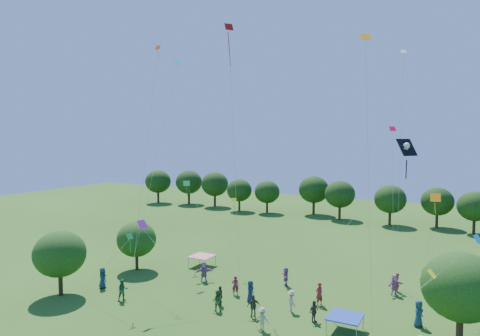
# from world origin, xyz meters

# --- Properties ---
(near_tree_west) EXTENTS (4.27, 4.27, 5.45)m
(near_tree_west) POSITION_xyz_m (-15.28, 10.68, 3.52)
(near_tree_west) COLOR #422B19
(near_tree_west) RESTS_ON ground
(near_tree_north) EXTENTS (3.89, 3.89, 4.86)m
(near_tree_north) POSITION_xyz_m (-14.38, 18.99, 3.11)
(near_tree_north) COLOR #422B19
(near_tree_north) RESTS_ON ground
(near_tree_east) EXTENTS (4.72, 4.72, 6.13)m
(near_tree_east) POSITION_xyz_m (14.35, 16.11, 4.00)
(near_tree_east) COLOR #422B19
(near_tree_east) RESTS_ON ground
(treeline) EXTENTS (88.01, 8.77, 6.77)m
(treeline) POSITION_xyz_m (-1.73, 55.43, 4.09)
(treeline) COLOR #422B19
(treeline) RESTS_ON ground
(tent_red_stripe) EXTENTS (2.20, 2.20, 1.10)m
(tent_red_stripe) POSITION_xyz_m (-9.32, 23.10, 1.04)
(tent_red_stripe) COLOR red
(tent_red_stripe) RESTS_ON ground
(tent_blue) EXTENTS (2.20, 2.20, 1.10)m
(tent_blue) POSITION_xyz_m (7.46, 15.18, 1.04)
(tent_blue) COLOR #1B3AB4
(tent_blue) RESTS_ON ground
(crowd_person_0) EXTENTS (0.71, 1.02, 1.88)m
(crowd_person_0) POSITION_xyz_m (11.77, 18.42, 0.94)
(crowd_person_0) COLOR navy
(crowd_person_0) RESTS_ON ground
(crowd_person_1) EXTENTS (0.74, 0.82, 1.84)m
(crowd_person_1) POSITION_xyz_m (4.47, 18.85, 0.92)
(crowd_person_1) COLOR maroon
(crowd_person_1) RESTS_ON ground
(crowd_person_2) EXTENTS (0.78, 0.92, 1.63)m
(crowd_person_2) POSITION_xyz_m (11.35, 26.91, 0.82)
(crowd_person_2) COLOR #245323
(crowd_person_2) RESTS_ON ground
(crowd_person_3) EXTENTS (1.10, 1.09, 1.64)m
(crowd_person_3) POSITION_xyz_m (3.05, 16.63, 0.82)
(crowd_person_3) COLOR #C3AD9C
(crowd_person_3) RESTS_ON ground
(crowd_person_4) EXTENTS (0.93, 0.95, 1.56)m
(crowd_person_4) POSITION_xyz_m (-2.37, 15.11, 0.78)
(crowd_person_4) COLOR #453E37
(crowd_person_4) RESTS_ON ground
(crowd_person_5) EXTENTS (1.25, 1.61, 1.65)m
(crowd_person_5) POSITION_xyz_m (0.45, 21.77, 0.82)
(crowd_person_5) COLOR #884F83
(crowd_person_5) RESTS_ON ground
(crowd_person_6) EXTENTS (1.00, 0.70, 1.84)m
(crowd_person_6) POSITION_xyz_m (-13.47, 13.58, 0.92)
(crowd_person_6) COLOR #1A334C
(crowd_person_6) RESTS_ON ground
(crowd_person_7) EXTENTS (0.72, 0.64, 1.62)m
(crowd_person_7) POSITION_xyz_m (-2.42, 17.67, 0.81)
(crowd_person_7) COLOR maroon
(crowd_person_7) RESTS_ON ground
(crowd_person_8) EXTENTS (0.89, 0.99, 1.77)m
(crowd_person_8) POSITION_xyz_m (-9.81, 12.21, 0.89)
(crowd_person_8) COLOR #2A6238
(crowd_person_8) RESTS_ON ground
(crowd_person_9) EXTENTS (1.06, 0.53, 1.58)m
(crowd_person_9) POSITION_xyz_m (2.41, 12.77, 0.79)
(crowd_person_9) COLOR #AAA688
(crowd_person_9) RESTS_ON ground
(crowd_person_10) EXTENTS (0.73, 1.02, 1.58)m
(crowd_person_10) POSITION_xyz_m (5.12, 15.64, 0.79)
(crowd_person_10) COLOR #473B38
(crowd_person_10) RESTS_ON ground
(crowd_person_11) EXTENTS (1.64, 1.63, 1.82)m
(crowd_person_11) POSITION_xyz_m (-6.60, 19.27, 0.91)
(crowd_person_11) COLOR #975893
(crowd_person_11) RESTS_ON ground
(crowd_person_12) EXTENTS (0.54, 0.89, 1.72)m
(crowd_person_12) POSITION_xyz_m (-0.65, 16.97, 0.86)
(crowd_person_12) COLOR #1A274C
(crowd_person_12) RESTS_ON ground
(crowd_person_13) EXTENTS (0.59, 0.72, 1.65)m
(crowd_person_13) POSITION_xyz_m (9.43, 24.82, 0.82)
(crowd_person_13) COLOR maroon
(crowd_person_13) RESTS_ON ground
(crowd_person_14) EXTENTS (0.90, 0.74, 1.61)m
(crowd_person_14) POSITION_xyz_m (-2.05, 14.10, 0.80)
(crowd_person_14) COLOR #32632A
(crowd_person_14) RESTS_ON ground
(crowd_person_16) EXTENTS (1.03, 0.98, 1.68)m
(crowd_person_16) POSITION_xyz_m (0.92, 14.37, 0.84)
(crowd_person_16) COLOR #433D35
(crowd_person_16) RESTS_ON ground
(crowd_person_17) EXTENTS (1.47, 1.65, 1.75)m
(crowd_person_17) POSITION_xyz_m (9.36, 23.93, 0.88)
(crowd_person_17) COLOR #AD65A4
(crowd_person_17) RESTS_ON ground
(pirate_kite) EXTENTS (8.61, 3.38, 11.81)m
(pirate_kite) POSITION_xyz_m (10.99, 14.64, 12.39)
(pirate_kite) COLOR black
(red_high_kite) EXTENTS (5.19, 7.24, 22.24)m
(red_high_kite) POSITION_xyz_m (-4.25, 20.14, 19.28)
(red_high_kite) COLOR red
(small_kite_0) EXTENTS (1.01, 2.32, 12.91)m
(small_kite_0) POSITION_xyz_m (8.47, 27.19, 11.46)
(small_kite_0) COLOR red
(small_kite_1) EXTENTS (0.63, 2.54, 17.51)m
(small_kite_1) POSITION_xyz_m (9.44, 11.45, 14.24)
(small_kite_1) COLOR #FF9A0D
(small_kite_2) EXTENTS (3.80, 4.45, 5.64)m
(small_kite_2) POSITION_xyz_m (12.50, 9.39, 5.72)
(small_kite_2) COLOR #FFFC16
(small_kite_3) EXTENTS (7.28, 3.24, 7.39)m
(small_kite_3) POSITION_xyz_m (-10.60, 23.10, 7.47)
(small_kite_3) COLOR #177F39
(small_kite_4) EXTENTS (5.93, 3.86, 7.37)m
(small_kite_4) POSITION_xyz_m (13.76, 10.18, 6.87)
(small_kite_4) COLOR #179AE6
(small_kite_5) EXTENTS (4.91, 1.29, 5.60)m
(small_kite_5) POSITION_xyz_m (-6.86, 11.85, 6.12)
(small_kite_5) COLOR #7D1999
(small_kite_6) EXTENTS (0.56, 1.60, 19.10)m
(small_kite_6) POSITION_xyz_m (9.41, 25.06, 14.41)
(small_kite_6) COLOR silver
(small_kite_7) EXTENTS (2.03, 10.07, 20.45)m
(small_kite_7) POSITION_xyz_m (-13.74, 23.76, 17.33)
(small_kite_7) COLOR #0DB6C4
(small_kite_8) EXTENTS (1.19, 5.21, 20.98)m
(small_kite_8) POSITION_xyz_m (-12.61, 19.52, 16.68)
(small_kite_8) COLOR #E75C0D
(small_kite_9) EXTENTS (1.18, 2.14, 7.59)m
(small_kite_9) POSITION_xyz_m (12.28, 23.01, 7.90)
(small_kite_9) COLOR orange
(small_kite_10) EXTENTS (1.11, 2.99, 5.96)m
(small_kite_10) POSITION_xyz_m (-5.61, 23.00, 6.19)
(small_kite_10) COLOR #FAFF16
(small_kite_11) EXTENTS (4.74, 0.55, 4.62)m
(small_kite_11) POSITION_xyz_m (-8.53, 11.16, 5.03)
(small_kite_11) COLOR #178238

